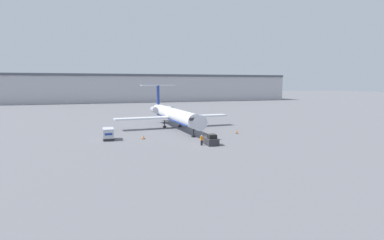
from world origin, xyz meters
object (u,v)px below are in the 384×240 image
object	(u,v)px
traffic_cone_right	(237,132)
traffic_cone_left	(144,137)
worker_near_tug	(202,140)
airplane_main	(173,114)
luggage_cart	(108,134)
pushback_tug	(210,140)

from	to	relation	value
traffic_cone_right	traffic_cone_left	bearing A→B (deg)	-178.95
worker_near_tug	traffic_cone_right	bearing A→B (deg)	39.73
airplane_main	luggage_cart	size ratio (longest dim) A/B	9.71
traffic_cone_right	airplane_main	bearing A→B (deg)	132.27
luggage_cart	traffic_cone_right	size ratio (longest dim) A/B	4.10
worker_near_tug	traffic_cone_left	size ratio (longest dim) A/B	2.62
airplane_main	luggage_cart	distance (m)	18.20
luggage_cart	traffic_cone_left	world-z (taller)	luggage_cart
traffic_cone_left	traffic_cone_right	bearing A→B (deg)	1.05
airplane_main	pushback_tug	distance (m)	19.91
airplane_main	worker_near_tug	xyz separation A→B (m)	(-0.30, -20.14, -2.22)
luggage_cart	worker_near_tug	xyz separation A→B (m)	(14.35, -9.52, -0.17)
luggage_cart	traffic_cone_right	world-z (taller)	luggage_cart
luggage_cart	traffic_cone_right	bearing A→B (deg)	-1.64
pushback_tug	luggage_cart	size ratio (longest dim) A/B	1.25
pushback_tug	worker_near_tug	world-z (taller)	pushback_tug
pushback_tug	traffic_cone_left	distance (m)	12.73
traffic_cone_left	traffic_cone_right	size ratio (longest dim) A/B	0.82
luggage_cart	pushback_tug	bearing A→B (deg)	-29.66
luggage_cart	traffic_cone_left	size ratio (longest dim) A/B	4.99
airplane_main	traffic_cone_left	xyz separation A→B (m)	(-8.52, -11.68, -2.79)
pushback_tug	worker_near_tug	size ratio (longest dim) A/B	2.39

